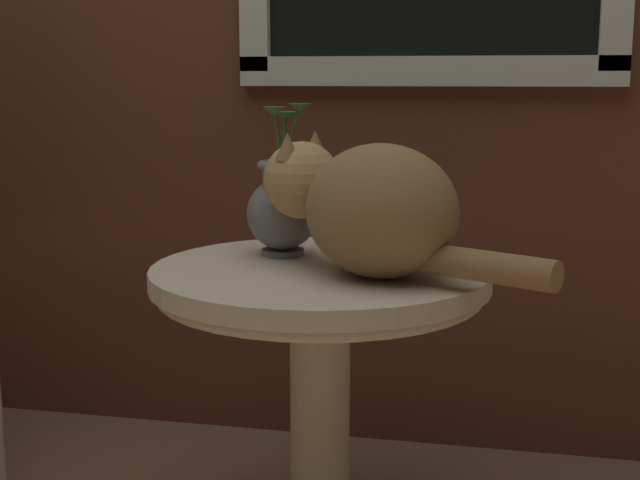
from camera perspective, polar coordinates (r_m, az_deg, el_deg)
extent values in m
cube|color=beige|center=(2.17, 6.83, 10.60)|extent=(0.91, 0.03, 0.07)
cylinder|color=beige|center=(1.72, 0.00, -11.35)|extent=(0.11, 0.11, 0.52)
cylinder|color=beige|center=(1.64, 0.00, -2.32)|extent=(0.62, 0.62, 0.03)
torus|color=beige|center=(1.64, 0.00, -3.26)|extent=(0.59, 0.59, 0.02)
ellipsoid|color=olive|center=(1.53, 3.91, 1.84)|extent=(0.35, 0.33, 0.23)
sphere|color=tan|center=(1.63, -1.17, 3.83)|extent=(0.14, 0.14, 0.14)
cone|color=olive|center=(1.66, -0.31, 6.13)|extent=(0.05, 0.05, 0.05)
cone|color=olive|center=(1.60, -2.07, 5.96)|extent=(0.05, 0.05, 0.05)
cylinder|color=olive|center=(1.44, 10.34, -1.65)|extent=(0.24, 0.16, 0.05)
cylinder|color=slate|center=(1.74, -2.37, -0.76)|extent=(0.08, 0.08, 0.01)
ellipsoid|color=slate|center=(1.73, -2.39, 1.68)|extent=(0.14, 0.14, 0.14)
cylinder|color=slate|center=(1.72, -2.41, 4.09)|extent=(0.08, 0.08, 0.04)
torus|color=slate|center=(1.72, -2.42, 4.78)|extent=(0.10, 0.10, 0.02)
cylinder|color=#2D662D|center=(1.73, -2.30, 6.33)|extent=(0.01, 0.04, 0.09)
cone|color=#2D662D|center=(1.75, -2.18, 7.85)|extent=(0.04, 0.04, 0.02)
cylinder|color=#2D662D|center=(1.71, -1.86, 6.56)|extent=(0.04, 0.01, 0.11)
cone|color=#2D662D|center=(1.70, -1.29, 8.36)|extent=(0.04, 0.04, 0.02)
cylinder|color=#2D662D|center=(1.71, -2.68, 6.45)|extent=(0.02, 0.03, 0.10)
cone|color=#2D662D|center=(1.69, -2.94, 8.15)|extent=(0.04, 0.04, 0.02)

